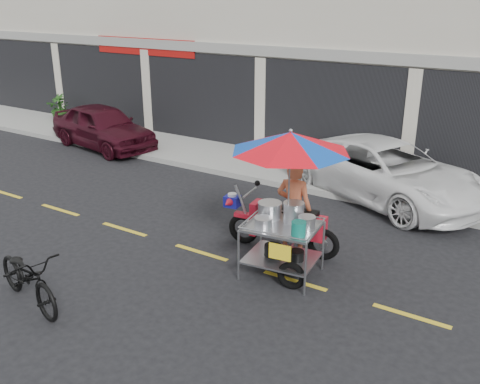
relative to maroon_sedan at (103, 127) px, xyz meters
The scene contains 9 objects.
ground 10.07m from the maroon_sedan, 25.70° to the right, with size 90.00×90.00×0.00m, color black.
sidewalk 9.15m from the maroon_sedan, ahead, with size 45.00×3.00×0.15m, color gray.
centerline 10.07m from the maroon_sedan, 25.70° to the right, with size 42.00×0.10×0.01m, color gold.
maroon_sedan is the anchor object (origin of this frame).
white_pickup 9.08m from the maroon_sedan, ahead, with size 2.32×5.02×1.40m, color white.
plant_tall 3.82m from the maroon_sedan, 159.92° to the left, with size 0.87×0.76×0.97m, color #214C18.
plant_short 4.08m from the maroon_sedan, 159.25° to the left, with size 0.56×0.56×1.00m, color #214C18.
near_bicycle 9.33m from the maroon_sedan, 51.14° to the right, with size 0.65×1.86×0.98m, color black.
food_vendor_rig 9.56m from the maroon_sedan, 24.35° to the right, with size 2.79×2.23×2.62m.
Camera 1 is at (3.55, -7.34, 4.64)m, focal length 40.00 mm.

